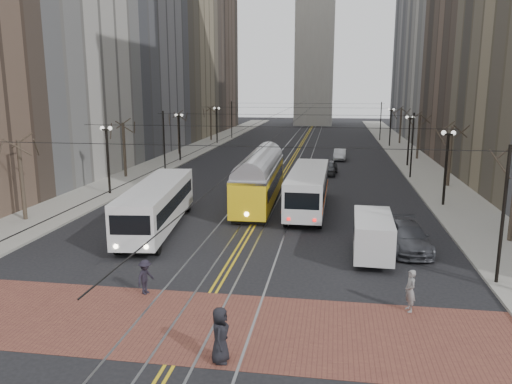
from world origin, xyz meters
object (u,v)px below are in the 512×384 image
(transit_bus, at_px, (157,207))
(sedan_parked, at_px, (408,237))
(rear_bus, at_px, (308,190))
(cargo_van, at_px, (373,237))
(pedestrian_b, at_px, (410,291))
(sedan_silver, at_px, (340,154))
(pedestrian_d, at_px, (145,277))
(pedestrian_a, at_px, (220,335))
(streetcar, at_px, (260,183))
(sedan_grey, at_px, (328,168))

(transit_bus, xyz_separation_m, sedan_parked, (15.41, -1.66, -0.77))
(rear_bus, height_order, cargo_van, rear_bus)
(transit_bus, distance_m, sedan_parked, 15.52)
(rear_bus, xyz_separation_m, pedestrian_b, (5.08, -16.57, -0.64))
(rear_bus, relative_size, sedan_silver, 2.75)
(sedan_silver, bearing_deg, pedestrian_d, -98.81)
(pedestrian_a, height_order, pedestrian_b, pedestrian_a)
(pedestrian_b, height_order, pedestrian_d, pedestrian_b)
(sedan_parked, relative_size, pedestrian_b, 2.91)
(rear_bus, bearing_deg, pedestrian_b, -72.12)
(sedan_silver, distance_m, pedestrian_a, 49.02)
(rear_bus, xyz_separation_m, sedan_parked, (6.10, -8.37, -0.79))
(pedestrian_d, bearing_deg, streetcar, 8.90)
(cargo_van, xyz_separation_m, pedestrian_b, (1.06, -6.50, -0.25))
(pedestrian_b, bearing_deg, rear_bus, -177.33)
(sedan_silver, height_order, pedestrian_d, pedestrian_d)
(rear_bus, distance_m, pedestrian_d, 17.75)
(streetcar, relative_size, sedan_silver, 3.22)
(streetcar, xyz_separation_m, pedestrian_d, (-2.43, -18.25, -0.83))
(sedan_silver, bearing_deg, rear_bus, -92.74)
(transit_bus, xyz_separation_m, streetcar, (5.41, 8.39, 0.11))
(rear_bus, relative_size, sedan_parked, 2.29)
(transit_bus, relative_size, sedan_parked, 2.35)
(sedan_grey, bearing_deg, pedestrian_d, -97.96)
(cargo_van, xyz_separation_m, sedan_parked, (2.09, 1.70, -0.40))
(sedan_parked, height_order, pedestrian_b, pedestrian_b)
(sedan_grey, xyz_separation_m, pedestrian_b, (3.79, -32.72, 0.17))
(streetcar, xyz_separation_m, rear_bus, (3.90, -1.68, -0.09))
(sedan_silver, bearing_deg, pedestrian_a, -92.40)
(streetcar, height_order, pedestrian_d, streetcar)
(pedestrian_b, bearing_deg, transit_bus, -138.82)
(sedan_silver, height_order, sedan_parked, sedan_parked)
(pedestrian_d, bearing_deg, transit_bus, 33.29)
(rear_bus, distance_m, pedestrian_a, 21.65)
(pedestrian_b, bearing_deg, cargo_van, 174.90)
(pedestrian_d, bearing_deg, sedan_silver, 4.99)
(sedan_silver, distance_m, pedestrian_d, 44.72)
(transit_bus, distance_m, pedestrian_d, 10.33)
(pedestrian_b, bearing_deg, pedestrian_d, -104.38)
(sedan_grey, xyz_separation_m, sedan_parked, (4.81, -24.51, 0.02))
(rear_bus, xyz_separation_m, cargo_van, (4.02, -10.07, -0.39))
(cargo_van, bearing_deg, rear_bus, 113.53)
(sedan_parked, distance_m, pedestrian_b, 8.27)
(rear_bus, height_order, sedan_parked, rear_bus)
(streetcar, distance_m, sedan_parked, 14.20)
(sedan_silver, xyz_separation_m, pedestrian_b, (2.49, -43.82, 0.19))
(cargo_van, bearing_deg, pedestrian_d, -146.08)
(sedan_parked, relative_size, pedestrian_a, 2.67)
(sedan_parked, distance_m, pedestrian_a, 15.37)
(cargo_van, height_order, pedestrian_a, cargo_van)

